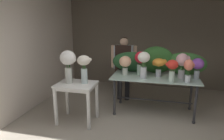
{
  "coord_description": "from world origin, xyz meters",
  "views": [
    {
      "loc": [
        0.45,
        -2.44,
        1.99
      ],
      "look_at": [
        -0.47,
        1.33,
        1.03
      ],
      "focal_mm": 32.79,
      "sensor_mm": 36.0,
      "label": 1
    }
  ],
  "objects_px": {
    "display_table_glass": "(154,82)",
    "vase_white_roses_tall": "(68,62)",
    "vase_ivory_peonies": "(144,62)",
    "vase_scarlet_tulips": "(172,68)",
    "vase_coral_hydrangea": "(189,68)",
    "vase_blush_roses": "(182,62)",
    "vase_crimson_dahlias": "(141,61)",
    "vase_peach_carnations": "(125,63)",
    "vase_cream_lisianthus_tall": "(84,66)",
    "vase_sunset_freesia": "(159,64)",
    "florist": "(124,62)",
    "vase_violet_ranunculus": "(197,66)",
    "side_table_white": "(76,89)"
  },
  "relations": [
    {
      "from": "vase_peach_carnations",
      "to": "vase_crimson_dahlias",
      "type": "bearing_deg",
      "value": 15.68
    },
    {
      "from": "florist",
      "to": "vase_ivory_peonies",
      "type": "bearing_deg",
      "value": -55.2
    },
    {
      "from": "vase_ivory_peonies",
      "to": "vase_sunset_freesia",
      "type": "xyz_separation_m",
      "value": [
        0.3,
        0.22,
        -0.08
      ]
    },
    {
      "from": "vase_violet_ranunculus",
      "to": "vase_white_roses_tall",
      "type": "relative_size",
      "value": 0.68
    },
    {
      "from": "display_table_glass",
      "to": "vase_peach_carnations",
      "type": "distance_m",
      "value": 0.75
    },
    {
      "from": "vase_violet_ranunculus",
      "to": "vase_blush_roses",
      "type": "xyz_separation_m",
      "value": [
        -0.29,
        -0.0,
        0.06
      ]
    },
    {
      "from": "vase_ivory_peonies",
      "to": "vase_violet_ranunculus",
      "type": "height_order",
      "value": "vase_ivory_peonies"
    },
    {
      "from": "vase_blush_roses",
      "to": "vase_cream_lisianthus_tall",
      "type": "bearing_deg",
      "value": -158.82
    },
    {
      "from": "vase_sunset_freesia",
      "to": "vase_cream_lisianthus_tall",
      "type": "bearing_deg",
      "value": -152.03
    },
    {
      "from": "florist",
      "to": "vase_ivory_peonies",
      "type": "relative_size",
      "value": 2.88
    },
    {
      "from": "vase_scarlet_tulips",
      "to": "vase_ivory_peonies",
      "type": "bearing_deg",
      "value": 167.2
    },
    {
      "from": "vase_sunset_freesia",
      "to": "vase_cream_lisianthus_tall",
      "type": "xyz_separation_m",
      "value": [
        -1.37,
        -0.73,
        0.05
      ]
    },
    {
      "from": "vase_crimson_dahlias",
      "to": "vase_cream_lisianthus_tall",
      "type": "bearing_deg",
      "value": -141.41
    },
    {
      "from": "vase_scarlet_tulips",
      "to": "display_table_glass",
      "type": "bearing_deg",
      "value": 134.25
    },
    {
      "from": "vase_crimson_dahlias",
      "to": "vase_violet_ranunculus",
      "type": "bearing_deg",
      "value": -3.86
    },
    {
      "from": "vase_scarlet_tulips",
      "to": "vase_white_roses_tall",
      "type": "relative_size",
      "value": 0.69
    },
    {
      "from": "florist",
      "to": "vase_cream_lisianthus_tall",
      "type": "distance_m",
      "value": 1.41
    },
    {
      "from": "vase_blush_roses",
      "to": "vase_ivory_peonies",
      "type": "bearing_deg",
      "value": -165.39
    },
    {
      "from": "vase_peach_carnations",
      "to": "vase_cream_lisianthus_tall",
      "type": "xyz_separation_m",
      "value": [
        -0.66,
        -0.7,
        0.06
      ]
    },
    {
      "from": "vase_sunset_freesia",
      "to": "vase_ivory_peonies",
      "type": "bearing_deg",
      "value": -143.96
    },
    {
      "from": "vase_coral_hydrangea",
      "to": "vase_cream_lisianthus_tall",
      "type": "bearing_deg",
      "value": -167.63
    },
    {
      "from": "display_table_glass",
      "to": "vase_white_roses_tall",
      "type": "xyz_separation_m",
      "value": [
        -1.59,
        -0.77,
        0.52
      ]
    },
    {
      "from": "vase_violet_ranunculus",
      "to": "vase_cream_lisianthus_tall",
      "type": "xyz_separation_m",
      "value": [
        -2.12,
        -0.71,
        0.04
      ]
    },
    {
      "from": "vase_peach_carnations",
      "to": "vase_coral_hydrangea",
      "type": "xyz_separation_m",
      "value": [
        1.26,
        -0.28,
        0.02
      ]
    },
    {
      "from": "vase_scarlet_tulips",
      "to": "vase_peach_carnations",
      "type": "xyz_separation_m",
      "value": [
        -0.96,
        0.31,
        -0.02
      ]
    },
    {
      "from": "vase_blush_roses",
      "to": "vase_cream_lisianthus_tall",
      "type": "xyz_separation_m",
      "value": [
        -1.83,
        -0.71,
        -0.01
      ]
    },
    {
      "from": "side_table_white",
      "to": "vase_cream_lisianthus_tall",
      "type": "bearing_deg",
      "value": 21.42
    },
    {
      "from": "vase_crimson_dahlias",
      "to": "vase_white_roses_tall",
      "type": "height_order",
      "value": "vase_white_roses_tall"
    },
    {
      "from": "display_table_glass",
      "to": "vase_cream_lisianthus_tall",
      "type": "height_order",
      "value": "vase_cream_lisianthus_tall"
    },
    {
      "from": "side_table_white",
      "to": "vase_crimson_dahlias",
      "type": "bearing_deg",
      "value": 36.67
    },
    {
      "from": "florist",
      "to": "vase_violet_ranunculus",
      "type": "height_order",
      "value": "florist"
    },
    {
      "from": "vase_scarlet_tulips",
      "to": "vase_peach_carnations",
      "type": "relative_size",
      "value": 1.05
    },
    {
      "from": "side_table_white",
      "to": "vase_ivory_peonies",
      "type": "relative_size",
      "value": 1.45
    },
    {
      "from": "display_table_glass",
      "to": "vase_white_roses_tall",
      "type": "relative_size",
      "value": 2.84
    },
    {
      "from": "vase_ivory_peonies",
      "to": "vase_scarlet_tulips",
      "type": "bearing_deg",
      "value": -12.8
    },
    {
      "from": "vase_scarlet_tulips",
      "to": "vase_sunset_freesia",
      "type": "xyz_separation_m",
      "value": [
        -0.25,
        0.34,
        -0.01
      ]
    },
    {
      "from": "florist",
      "to": "vase_scarlet_tulips",
      "type": "relative_size",
      "value": 3.64
    },
    {
      "from": "side_table_white",
      "to": "vase_sunset_freesia",
      "type": "xyz_separation_m",
      "value": [
        1.52,
        0.79,
        0.4
      ]
    },
    {
      "from": "florist",
      "to": "vase_crimson_dahlias",
      "type": "xyz_separation_m",
      "value": [
        0.47,
        -0.52,
        0.15
      ]
    },
    {
      "from": "vase_scarlet_tulips",
      "to": "vase_sunset_freesia",
      "type": "distance_m",
      "value": 0.42
    },
    {
      "from": "side_table_white",
      "to": "display_table_glass",
      "type": "bearing_deg",
      "value": 28.09
    },
    {
      "from": "vase_peach_carnations",
      "to": "vase_blush_roses",
      "type": "distance_m",
      "value": 1.17
    },
    {
      "from": "vase_blush_roses",
      "to": "vase_cream_lisianthus_tall",
      "type": "distance_m",
      "value": 1.96
    },
    {
      "from": "side_table_white",
      "to": "vase_coral_hydrangea",
      "type": "height_order",
      "value": "vase_coral_hydrangea"
    },
    {
      "from": "vase_ivory_peonies",
      "to": "display_table_glass",
      "type": "bearing_deg",
      "value": 41.85
    },
    {
      "from": "display_table_glass",
      "to": "vase_coral_hydrangea",
      "type": "height_order",
      "value": "vase_coral_hydrangea"
    },
    {
      "from": "vase_blush_roses",
      "to": "vase_white_roses_tall",
      "type": "bearing_deg",
      "value": -160.17
    },
    {
      "from": "florist",
      "to": "vase_cream_lisianthus_tall",
      "type": "height_order",
      "value": "florist"
    },
    {
      "from": "vase_blush_roses",
      "to": "vase_crimson_dahlias",
      "type": "relative_size",
      "value": 1.01
    },
    {
      "from": "florist",
      "to": "vase_crimson_dahlias",
      "type": "distance_m",
      "value": 0.71
    }
  ]
}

